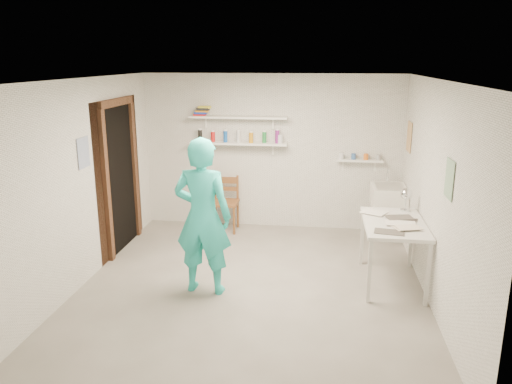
# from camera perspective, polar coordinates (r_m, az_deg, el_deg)

# --- Properties ---
(floor) EXTENTS (4.00, 4.50, 0.02)m
(floor) POSITION_cam_1_polar(r_m,az_deg,el_deg) (6.03, -0.50, -10.76)
(floor) COLOR slate
(floor) RESTS_ON ground
(ceiling) EXTENTS (4.00, 4.50, 0.02)m
(ceiling) POSITION_cam_1_polar(r_m,az_deg,el_deg) (5.44, -0.56, 12.87)
(ceiling) COLOR silver
(ceiling) RESTS_ON wall_back
(wall_back) EXTENTS (4.00, 0.02, 2.40)m
(wall_back) POSITION_cam_1_polar(r_m,az_deg,el_deg) (7.81, 1.78, 4.58)
(wall_back) COLOR silver
(wall_back) RESTS_ON ground
(wall_front) EXTENTS (4.00, 0.02, 2.40)m
(wall_front) POSITION_cam_1_polar(r_m,az_deg,el_deg) (3.51, -5.71, -8.84)
(wall_front) COLOR silver
(wall_front) RESTS_ON ground
(wall_left) EXTENTS (0.02, 4.50, 2.40)m
(wall_left) POSITION_cam_1_polar(r_m,az_deg,el_deg) (6.21, -19.22, 1.01)
(wall_left) COLOR silver
(wall_left) RESTS_ON ground
(wall_right) EXTENTS (0.02, 4.50, 2.40)m
(wall_right) POSITION_cam_1_polar(r_m,az_deg,el_deg) (5.70, 19.90, -0.26)
(wall_right) COLOR silver
(wall_right) RESTS_ON ground
(doorway_recess) EXTENTS (0.02, 0.90, 2.00)m
(doorway_recess) POSITION_cam_1_polar(r_m,az_deg,el_deg) (7.18, -15.27, 1.48)
(doorway_recess) COLOR black
(doorway_recess) RESTS_ON wall_left
(corridor_box) EXTENTS (1.40, 1.50, 2.10)m
(corridor_box) POSITION_cam_1_polar(r_m,az_deg,el_deg) (7.47, -20.34, 1.98)
(corridor_box) COLOR brown
(corridor_box) RESTS_ON ground
(door_lintel) EXTENTS (0.06, 1.05, 0.10)m
(door_lintel) POSITION_cam_1_polar(r_m,az_deg,el_deg) (7.01, -15.71, 9.86)
(door_lintel) COLOR brown
(door_lintel) RESTS_ON wall_left
(door_jamb_near) EXTENTS (0.06, 0.10, 2.00)m
(door_jamb_near) POSITION_cam_1_polar(r_m,az_deg,el_deg) (6.72, -16.72, 0.48)
(door_jamb_near) COLOR brown
(door_jamb_near) RESTS_ON ground
(door_jamb_far) EXTENTS (0.06, 0.10, 2.00)m
(door_jamb_far) POSITION_cam_1_polar(r_m,az_deg,el_deg) (7.62, -13.71, 2.36)
(door_jamb_far) COLOR brown
(door_jamb_far) RESTS_ON ground
(shelf_lower) EXTENTS (1.50, 0.22, 0.03)m
(shelf_lower) POSITION_cam_1_polar(r_m,az_deg,el_deg) (7.72, -2.02, 5.59)
(shelf_lower) COLOR white
(shelf_lower) RESTS_ON wall_back
(shelf_upper) EXTENTS (1.50, 0.22, 0.03)m
(shelf_upper) POSITION_cam_1_polar(r_m,az_deg,el_deg) (7.66, -2.05, 8.54)
(shelf_upper) COLOR white
(shelf_upper) RESTS_ON wall_back
(ledge_shelf) EXTENTS (0.70, 0.14, 0.03)m
(ledge_shelf) POSITION_cam_1_polar(r_m,az_deg,el_deg) (7.72, 11.75, 3.55)
(ledge_shelf) COLOR white
(ledge_shelf) RESTS_ON wall_back
(poster_left) EXTENTS (0.01, 0.28, 0.36)m
(poster_left) POSITION_cam_1_polar(r_m,az_deg,el_deg) (6.18, -19.11, 4.27)
(poster_left) COLOR #334C7F
(poster_left) RESTS_ON wall_left
(poster_right_a) EXTENTS (0.01, 0.34, 0.42)m
(poster_right_a) POSITION_cam_1_polar(r_m,az_deg,el_deg) (7.36, 17.10, 6.05)
(poster_right_a) COLOR #995933
(poster_right_a) RESTS_ON wall_right
(poster_right_b) EXTENTS (0.01, 0.30, 0.38)m
(poster_right_b) POSITION_cam_1_polar(r_m,az_deg,el_deg) (5.11, 21.22, 1.38)
(poster_right_b) COLOR #3F724C
(poster_right_b) RESTS_ON wall_right
(belfast_sink) EXTENTS (0.48, 0.60, 0.30)m
(belfast_sink) POSITION_cam_1_polar(r_m,az_deg,el_deg) (7.40, 14.91, -0.48)
(belfast_sink) COLOR white
(belfast_sink) RESTS_ON wall_right
(man) EXTENTS (0.69, 0.48, 1.80)m
(man) POSITION_cam_1_polar(r_m,az_deg,el_deg) (5.62, -6.10, -2.81)
(man) COLOR #27C6BA
(man) RESTS_ON ground
(wall_clock) EXTENTS (0.33, 0.06, 0.32)m
(wall_clock) POSITION_cam_1_polar(r_m,az_deg,el_deg) (5.75, -5.85, 0.71)
(wall_clock) COLOR beige
(wall_clock) RESTS_ON man
(wooden_chair) EXTENTS (0.42, 0.40, 0.90)m
(wooden_chair) POSITION_cam_1_polar(r_m,az_deg,el_deg) (7.75, -3.64, -1.22)
(wooden_chair) COLOR brown
(wooden_chair) RESTS_ON ground
(work_table) EXTENTS (0.70, 1.16, 0.77)m
(work_table) POSITION_cam_1_polar(r_m,az_deg,el_deg) (6.16, 15.28, -6.73)
(work_table) COLOR silver
(work_table) RESTS_ON ground
(desk_lamp) EXTENTS (0.15, 0.15, 0.15)m
(desk_lamp) POSITION_cam_1_polar(r_m,az_deg,el_deg) (6.44, 16.81, -0.21)
(desk_lamp) COLOR silver
(desk_lamp) RESTS_ON work_table
(spray_cans) EXTENTS (1.26, 0.06, 0.17)m
(spray_cans) POSITION_cam_1_polar(r_m,az_deg,el_deg) (7.70, -2.03, 6.32)
(spray_cans) COLOR black
(spray_cans) RESTS_ON shelf_lower
(book_stack) EXTENTS (0.26, 0.14, 0.14)m
(book_stack) POSITION_cam_1_polar(r_m,az_deg,el_deg) (7.77, -6.19, 9.18)
(book_stack) COLOR red
(book_stack) RESTS_ON shelf_upper
(ledge_pots) EXTENTS (0.48, 0.07, 0.09)m
(ledge_pots) POSITION_cam_1_polar(r_m,az_deg,el_deg) (7.71, 11.77, 3.98)
(ledge_pots) COLOR silver
(ledge_pots) RESTS_ON ledge_shelf
(papers) EXTENTS (0.30, 0.22, 0.03)m
(papers) POSITION_cam_1_polar(r_m,az_deg,el_deg) (6.03, 15.54, -3.17)
(papers) COLOR silver
(papers) RESTS_ON work_table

